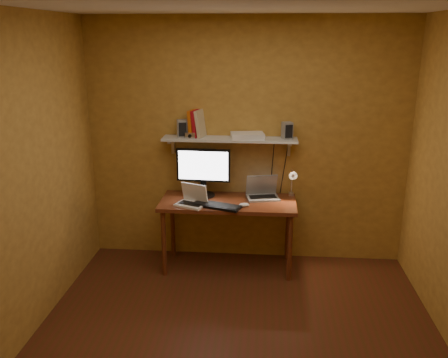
# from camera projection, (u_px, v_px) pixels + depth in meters

# --- Properties ---
(room) EXTENTS (3.44, 3.24, 2.64)m
(room) POSITION_uv_depth(u_px,v_px,m) (238.00, 190.00, 3.51)
(room) COLOR #532215
(room) RESTS_ON ground
(desk) EXTENTS (1.40, 0.60, 0.75)m
(desk) POSITION_uv_depth(u_px,v_px,m) (228.00, 209.00, 4.93)
(desk) COLOR brown
(desk) RESTS_ON ground
(wall_shelf) EXTENTS (1.40, 0.25, 0.21)m
(wall_shelf) POSITION_uv_depth(u_px,v_px,m) (230.00, 139.00, 4.91)
(wall_shelf) COLOR silver
(wall_shelf) RESTS_ON room
(monitor) EXTENTS (0.57, 0.25, 0.51)m
(monitor) POSITION_uv_depth(u_px,v_px,m) (203.00, 170.00, 4.98)
(monitor) COLOR black
(monitor) RESTS_ON desk
(laptop) EXTENTS (0.37, 0.30, 0.24)m
(laptop) POSITION_uv_depth(u_px,v_px,m) (262.00, 192.00, 4.99)
(laptop) COLOR gray
(laptop) RESTS_ON desk
(netbook) EXTENTS (0.35, 0.30, 0.22)m
(netbook) POSITION_uv_depth(u_px,v_px,m) (193.00, 199.00, 4.79)
(netbook) COLOR white
(netbook) RESTS_ON desk
(keyboard) EXTENTS (0.51, 0.31, 0.03)m
(keyboard) POSITION_uv_depth(u_px,v_px,m) (217.00, 206.00, 4.73)
(keyboard) COLOR black
(keyboard) RESTS_ON desk
(mouse) EXTENTS (0.12, 0.09, 0.04)m
(mouse) POSITION_uv_depth(u_px,v_px,m) (244.00, 205.00, 4.74)
(mouse) COLOR white
(mouse) RESTS_ON desk
(desk_lamp) EXTENTS (0.09, 0.23, 0.38)m
(desk_lamp) POSITION_uv_depth(u_px,v_px,m) (292.00, 180.00, 4.91)
(desk_lamp) COLOR silver
(desk_lamp) RESTS_ON desk
(speaker_left) EXTENTS (0.12, 0.12, 0.18)m
(speaker_left) POSITION_uv_depth(u_px,v_px,m) (182.00, 128.00, 4.92)
(speaker_left) COLOR gray
(speaker_left) RESTS_ON wall_shelf
(speaker_right) EXTENTS (0.12, 0.12, 0.17)m
(speaker_right) POSITION_uv_depth(u_px,v_px,m) (287.00, 130.00, 4.84)
(speaker_right) COLOR gray
(speaker_right) RESTS_ON wall_shelf
(books) EXTENTS (0.18, 0.20, 0.28)m
(books) POSITION_uv_depth(u_px,v_px,m) (196.00, 124.00, 4.92)
(books) COLOR #C45413
(books) RESTS_ON wall_shelf
(shelf_camera) EXTENTS (0.10, 0.05, 0.06)m
(shelf_camera) POSITION_uv_depth(u_px,v_px,m) (190.00, 136.00, 4.87)
(shelf_camera) COLOR silver
(shelf_camera) RESTS_ON wall_shelf
(router) EXTENTS (0.37, 0.27, 0.06)m
(router) POSITION_uv_depth(u_px,v_px,m) (247.00, 136.00, 4.88)
(router) COLOR white
(router) RESTS_ON wall_shelf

